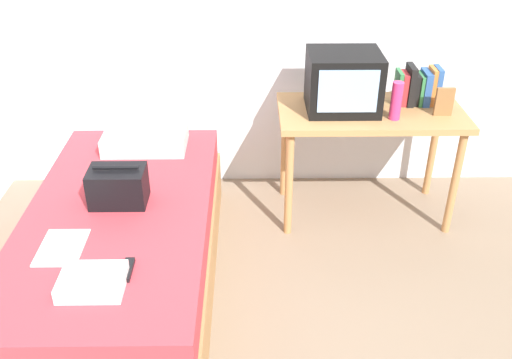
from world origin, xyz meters
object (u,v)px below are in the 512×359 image
(tv, at_px, (343,81))
(remote_dark, at_px, (127,270))
(picture_frame, at_px, (444,102))
(magazine, at_px, (62,247))
(book_row, at_px, (418,87))
(water_bottle, at_px, (396,101))
(pillow, at_px, (146,139))
(desk, at_px, (370,124))
(handbag, at_px, (118,186))
(folded_towel, at_px, (92,282))
(bed, at_px, (123,248))

(tv, height_order, remote_dark, tv)
(picture_frame, relative_size, magazine, 0.61)
(book_row, distance_m, picture_frame, 0.22)
(water_bottle, relative_size, pillow, 0.45)
(desk, distance_m, tv, 0.34)
(book_row, height_order, handbag, book_row)
(picture_frame, height_order, pillow, picture_frame)
(pillow, height_order, folded_towel, pillow)
(water_bottle, distance_m, remote_dark, 1.85)
(book_row, bearing_deg, remote_dark, -139.94)
(desk, height_order, remote_dark, desk)
(folded_towel, bearing_deg, desk, 43.35)
(handbag, bearing_deg, remote_dark, -75.93)
(book_row, xyz_separation_m, remote_dark, (-1.62, -1.37, -0.34))
(water_bottle, bearing_deg, bed, -159.18)
(magazine, bearing_deg, picture_frame, 25.45)
(tv, xyz_separation_m, book_row, (0.49, 0.08, -0.07))
(pillow, bearing_deg, water_bottle, -4.49)
(remote_dark, bearing_deg, water_bottle, 38.11)
(water_bottle, height_order, picture_frame, water_bottle)
(water_bottle, distance_m, handbag, 1.69)
(water_bottle, xyz_separation_m, handbag, (-1.58, -0.54, -0.26))
(handbag, xyz_separation_m, folded_towel, (0.02, -0.70, -0.07))
(desk, relative_size, handbag, 3.87)
(tv, height_order, book_row, tv)
(water_bottle, xyz_separation_m, picture_frame, (0.31, 0.05, -0.03))
(remote_dark, bearing_deg, desk, 43.70)
(tv, bearing_deg, book_row, 9.70)
(book_row, distance_m, folded_towel, 2.31)
(water_bottle, relative_size, magazine, 0.80)
(water_bottle, bearing_deg, tv, 152.09)
(picture_frame, relative_size, folded_towel, 0.63)
(picture_frame, bearing_deg, folded_towel, -145.56)
(handbag, bearing_deg, book_row, 23.71)
(pillow, bearing_deg, picture_frame, -2.19)
(desk, height_order, book_row, book_row)
(handbag, relative_size, remote_dark, 1.92)
(pillow, xyz_separation_m, folded_towel, (-0.02, -1.35, -0.02))
(desk, distance_m, pillow, 1.43)
(desk, relative_size, water_bottle, 4.97)
(pillow, bearing_deg, remote_dark, -85.13)
(bed, distance_m, water_bottle, 1.81)
(bed, bearing_deg, pillow, 86.42)
(tv, distance_m, remote_dark, 1.76)
(book_row, xyz_separation_m, magazine, (-1.97, -1.19, -0.35))
(book_row, bearing_deg, folded_towel, -139.98)
(picture_frame, height_order, handbag, picture_frame)
(tv, bearing_deg, pillow, -178.28)
(water_bottle, relative_size, book_row, 0.86)
(water_bottle, bearing_deg, pillow, 175.51)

